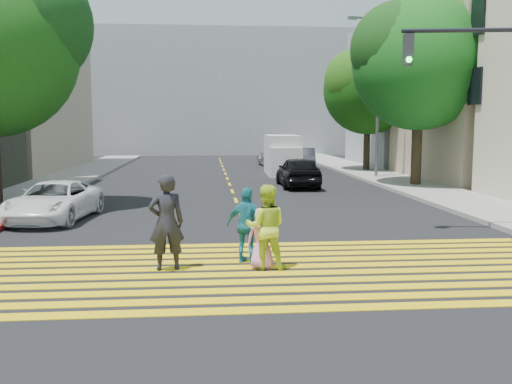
{
  "coord_description": "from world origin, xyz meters",
  "views": [
    {
      "loc": [
        -1.13,
        -9.95,
        2.95
      ],
      "look_at": [
        0.0,
        3.0,
        1.4
      ],
      "focal_mm": 40.0,
      "sensor_mm": 36.0,
      "label": 1
    }
  ],
  "objects": [
    {
      "name": "white_sedan",
      "position": [
        -5.81,
        7.89,
        0.6
      ],
      "size": [
        2.5,
        4.52,
        1.2
      ],
      "primitive_type": "imported",
      "rotation": [
        0.0,
        0.0,
        -0.12
      ],
      "color": "white",
      "rests_on": "ground"
    },
    {
      "name": "tree_right_far",
      "position": [
        8.83,
        24.67,
        5.32
      ],
      "size": [
        6.8,
        6.65,
        7.88
      ],
      "rotation": [
        0.0,
        0.0,
        0.26
      ],
      "color": "black",
      "rests_on": "ground"
    },
    {
      "name": "lane_line",
      "position": [
        0.0,
        22.5,
        0.01
      ],
      "size": [
        0.12,
        34.4,
        0.01
      ],
      "color": "yellow",
      "rests_on": "ground"
    },
    {
      "name": "pedestrian_man",
      "position": [
        -1.95,
        1.49,
        0.98
      ],
      "size": [
        0.79,
        0.59,
        1.96
      ],
      "primitive_type": "imported",
      "rotation": [
        0.0,
        0.0,
        3.32
      ],
      "color": "black",
      "rests_on": "ground"
    },
    {
      "name": "dark_car_parked",
      "position": [
        5.17,
        26.73,
        0.7
      ],
      "size": [
        2.09,
        4.43,
        1.4
      ],
      "primitive_type": "imported",
      "rotation": [
        0.0,
        0.0,
        -0.15
      ],
      "color": "black",
      "rests_on": "ground"
    },
    {
      "name": "silver_car",
      "position": [
        3.56,
        30.07,
        0.62
      ],
      "size": [
        1.96,
        4.36,
        1.24
      ],
      "primitive_type": "imported",
      "rotation": [
        0.0,
        0.0,
        3.2
      ],
      "color": "#ACACAC",
      "rests_on": "ground"
    },
    {
      "name": "tree_right_near",
      "position": [
        8.74,
        15.95,
        6.05
      ],
      "size": [
        7.08,
        6.55,
        8.94
      ],
      "rotation": [
        0.0,
        0.0,
        -0.07
      ],
      "color": "black",
      "rests_on": "ground"
    },
    {
      "name": "sidewalk_left",
      "position": [
        -8.5,
        22.0,
        0.07
      ],
      "size": [
        3.0,
        40.0,
        0.15
      ],
      "primitive_type": "cube",
      "color": "gray",
      "rests_on": "ground"
    },
    {
      "name": "white_van",
      "position": [
        3.33,
        23.2,
        1.09
      ],
      "size": [
        1.99,
        4.94,
        2.31
      ],
      "rotation": [
        0.0,
        0.0,
        -0.03
      ],
      "color": "silver",
      "rests_on": "ground"
    },
    {
      "name": "crosswalk",
      "position": [
        0.0,
        1.28,
        0.01
      ],
      "size": [
        13.4,
        5.3,
        0.01
      ],
      "color": "yellow",
      "rests_on": "ground"
    },
    {
      "name": "dark_car_near",
      "position": [
        3.17,
        16.44,
        0.73
      ],
      "size": [
        1.73,
        4.28,
        1.46
      ],
      "primitive_type": "imported",
      "rotation": [
        0.0,
        0.0,
        3.14
      ],
      "color": "black",
      "rests_on": "ground"
    },
    {
      "name": "street_lamp",
      "position": [
        7.85,
        20.06,
        4.95
      ],
      "size": [
        1.93,
        0.67,
        8.63
      ],
      "rotation": [
        0.0,
        0.0,
        0.26
      ],
      "color": "slate",
      "rests_on": "ground"
    },
    {
      "name": "building_right_grey",
      "position": [
        15.0,
        30.0,
        5.0
      ],
      "size": [
        10.0,
        10.0,
        10.0
      ],
      "primitive_type": "cube",
      "color": "gray",
      "rests_on": "ground"
    },
    {
      "name": "sidewalk_right",
      "position": [
        8.5,
        15.0,
        0.07
      ],
      "size": [
        3.0,
        60.0,
        0.15
      ],
      "primitive_type": "cube",
      "color": "gray",
      "rests_on": "ground"
    },
    {
      "name": "pedestrian_extra",
      "position": [
        -0.27,
        1.95,
        0.81
      ],
      "size": [
        1.03,
        0.76,
        1.63
      ],
      "primitive_type": "imported",
      "rotation": [
        0.0,
        0.0,
        2.7
      ],
      "color": "teal",
      "rests_on": "ground"
    },
    {
      "name": "traffic_signal",
      "position": [
        6.68,
        4.43,
        3.71
      ],
      "size": [
        3.89,
        0.75,
        5.74
      ],
      "rotation": [
        0.0,
        0.0,
        -0.14
      ],
      "color": "black",
      "rests_on": "ground"
    },
    {
      "name": "backdrop_block",
      "position": [
        0.0,
        48.0,
        6.0
      ],
      "size": [
        30.0,
        8.0,
        12.0
      ],
      "primitive_type": "cube",
      "color": "gray",
      "rests_on": "ground"
    },
    {
      "name": "pedestrian_woman",
      "position": [
        0.07,
        1.43,
        0.87
      ],
      "size": [
        0.91,
        0.75,
        1.73
      ],
      "primitive_type": "imported",
      "rotation": [
        0.0,
        0.0,
        3.03
      ],
      "color": "#C3E531",
      "rests_on": "ground"
    },
    {
      "name": "pedestrian_child",
      "position": [
        -0.01,
        1.44,
        0.64
      ],
      "size": [
        0.69,
        0.51,
        1.27
      ],
      "primitive_type": "imported",
      "rotation": [
        0.0,
        0.0,
        2.96
      ],
      "color": "#F693DB",
      "rests_on": "ground"
    },
    {
      "name": "ground",
      "position": [
        0.0,
        0.0,
        0.0
      ],
      "size": [
        120.0,
        120.0,
        0.0
      ],
      "primitive_type": "plane",
      "color": "black"
    }
  ]
}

